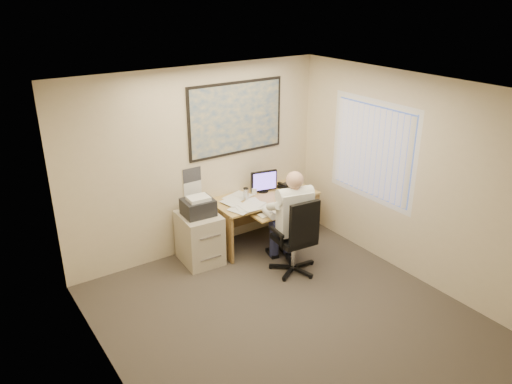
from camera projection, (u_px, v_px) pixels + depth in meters
room_shell at (296, 219)px, 5.35m from camera, size 4.00×4.50×2.70m
desk at (280, 209)px, 7.79m from camera, size 1.60×0.97×1.08m
world_map at (236, 118)px, 7.18m from camera, size 1.56×0.03×1.06m
wall_calendar at (192, 182)px, 7.11m from camera, size 0.28×0.01×0.42m
window_blinds at (372, 151)px, 6.91m from camera, size 0.06×1.40×1.30m
filing_cabinet at (199, 234)px, 7.04m from camera, size 0.56×0.65×1.01m
office_chair at (296, 251)px, 6.80m from camera, size 0.73×0.73×1.12m
person at (293, 222)px, 6.71m from camera, size 0.80×0.99×1.45m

